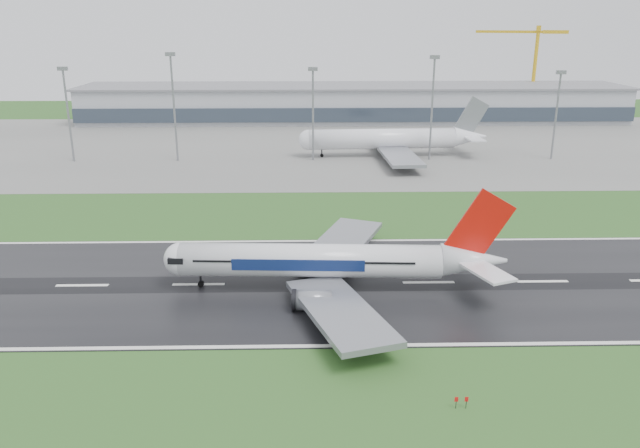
{
  "coord_description": "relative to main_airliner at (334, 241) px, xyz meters",
  "views": [
    {
      "loc": [
        -21.08,
        -99.12,
        43.59
      ],
      "look_at": [
        -18.7,
        12.0,
        7.0
      ],
      "focal_mm": 34.86,
      "sensor_mm": 36.0,
      "label": 1
    }
  ],
  "objects": [
    {
      "name": "floodmast_1",
      "position": [
        -46.51,
        102.08,
        7.89
      ],
      "size": [
        0.64,
        0.64,
        32.98
      ],
      "primitive_type": "cylinder",
      "color": "gray",
      "rests_on": "ground"
    },
    {
      "name": "tower_crane",
      "position": [
        103.37,
        202.08,
        12.09
      ],
      "size": [
        39.71,
        17.01,
        41.37
      ],
      "primitive_type": null,
      "rotation": [
        0.0,
        0.0,
        -0.37
      ],
      "color": "gold",
      "rests_on": "ground"
    },
    {
      "name": "floodmast_3",
      "position": [
        35.61,
        102.08,
        7.41
      ],
      "size": [
        0.64,
        0.64,
        32.01
      ],
      "primitive_type": "cylinder",
      "color": "gray",
      "rests_on": "ground"
    },
    {
      "name": "apron",
      "position": [
        16.59,
        127.08,
        -8.56
      ],
      "size": [
        400.0,
        130.0,
        0.08
      ],
      "primitive_type": "cube",
      "color": "slate",
      "rests_on": "ground"
    },
    {
      "name": "main_airliner",
      "position": [
        0.0,
        0.0,
        0.0
      ],
      "size": [
        60.26,
        57.66,
        16.99
      ],
      "primitive_type": null,
      "rotation": [
        0.0,
        0.0,
        -0.05
      ],
      "color": "silver",
      "rests_on": "runway"
    },
    {
      "name": "floodmast_0",
      "position": [
        -80.04,
        102.08,
        5.75
      ],
      "size": [
        0.64,
        0.64,
        28.69
      ],
      "primitive_type": "cylinder",
      "color": "gray",
      "rests_on": "ground"
    },
    {
      "name": "parked_airliner",
      "position": [
        23.19,
        107.78,
        0.91
      ],
      "size": [
        67.29,
        63.09,
        18.86
      ],
      "primitive_type": null,
      "rotation": [
        0.0,
        0.0,
        0.05
      ],
      "color": "white",
      "rests_on": "apron"
    },
    {
      "name": "ground",
      "position": [
        16.59,
        2.08,
        -8.6
      ],
      "size": [
        520.0,
        520.0,
        0.0
      ],
      "primitive_type": "plane",
      "color": "#244E1C",
      "rests_on": "ground"
    },
    {
      "name": "floodmast_2",
      "position": [
        -2.46,
        102.08,
        5.63
      ],
      "size": [
        0.64,
        0.64,
        28.45
      ],
      "primitive_type": "cylinder",
      "color": "gray",
      "rests_on": "ground"
    },
    {
      "name": "terminal",
      "position": [
        16.59,
        187.08,
        -1.1
      ],
      "size": [
        240.0,
        36.0,
        15.0
      ],
      "primitive_type": "cube",
      "color": "#989CA3",
      "rests_on": "ground"
    },
    {
      "name": "runway",
      "position": [
        16.59,
        2.08,
        -8.55
      ],
      "size": [
        400.0,
        45.0,
        0.1
      ],
      "primitive_type": "cube",
      "color": "black",
      "rests_on": "ground"
    },
    {
      "name": "floodmast_4",
      "position": [
        75.92,
        102.08,
        5.05
      ],
      "size": [
        0.64,
        0.64,
        27.3
      ],
      "primitive_type": "cylinder",
      "color": "gray",
      "rests_on": "ground"
    }
  ]
}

